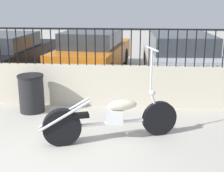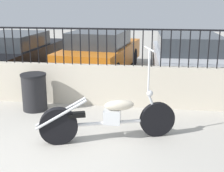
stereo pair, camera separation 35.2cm
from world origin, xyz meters
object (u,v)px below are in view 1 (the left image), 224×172
at_px(car_silver, 180,57).
at_px(trash_bin, 31,93).
at_px(motorcycle_white, 105,119).
at_px(car_black, 6,55).
at_px(car_orange, 93,52).

bearing_deg(car_silver, trash_bin, 127.82).
relative_size(motorcycle_white, car_black, 0.51).
relative_size(motorcycle_white, trash_bin, 2.87).
relative_size(trash_bin, car_orange, 0.18).
xyz_separation_m(trash_bin, car_orange, (0.80, 3.57, 0.29)).
distance_m(car_black, car_silver, 5.19).
bearing_deg(car_silver, motorcycle_white, 154.88).
height_order(car_black, car_orange, car_orange).
relative_size(car_black, car_orange, 1.03).
bearing_deg(motorcycle_white, trash_bin, 124.59).
bearing_deg(car_orange, motorcycle_white, -162.78).
distance_m(trash_bin, car_orange, 3.67).
xyz_separation_m(motorcycle_white, car_orange, (-0.89, 4.85, 0.31)).
distance_m(trash_bin, car_silver, 4.52).
height_order(car_black, car_silver, car_silver).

